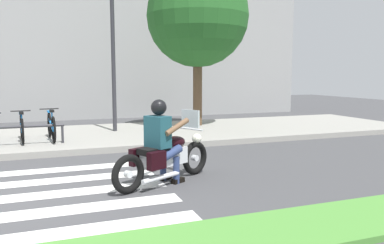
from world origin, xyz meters
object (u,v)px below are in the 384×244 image
bicycle_4 (22,128)px  bicycle_5 (51,126)px  motorcycle (165,157)px  street_lamp (113,47)px  rider (161,136)px  tree_near_rack (198,16)px

bicycle_4 → bicycle_5: 0.70m
motorcycle → bicycle_4: motorcycle is taller
motorcycle → street_lamp: 5.84m
rider → street_lamp: (0.09, 5.45, 1.82)m
rider → tree_near_rack: (2.91, 5.85, 2.90)m
street_lamp → bicycle_4: bearing=-157.0°
street_lamp → bicycle_5: bearing=-149.4°
street_lamp → motorcycle: bearing=-90.2°
street_lamp → tree_near_rack: size_ratio=0.81×
motorcycle → street_lamp: bearing=89.8°
rider → tree_near_rack: tree_near_rack is taller
motorcycle → rider: (-0.07, -0.03, 0.36)m
bicycle_4 → street_lamp: bearing=23.0°
rider → tree_near_rack: size_ratio=0.26×
motorcycle → bicycle_5: (-1.78, 4.36, 0.06)m
motorcycle → tree_near_rack: size_ratio=0.37×
bicycle_4 → bicycle_5: (0.70, -0.00, 0.01)m
bicycle_5 → rider: bearing=-68.8°
street_lamp → tree_near_rack: 3.05m
bicycle_4 → tree_near_rack: (5.32, 1.46, 3.22)m
motorcycle → street_lamp: (0.02, 5.42, 2.18)m
bicycle_4 → bicycle_5: size_ratio=0.94×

